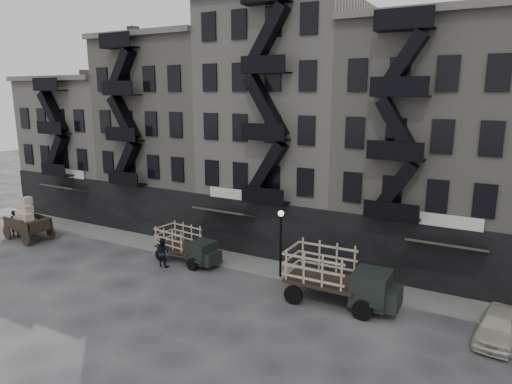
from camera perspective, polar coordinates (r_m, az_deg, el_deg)
The scene contains 14 objects.
ground at distance 27.52m, azimuth -5.14°, elevation -11.41°, with size 140.00×140.00×0.00m, color #38383A.
sidewalk at distance 30.41m, azimuth -1.12°, elevation -8.82°, with size 55.00×2.50×0.15m, color slate.
building_west at distance 46.23m, azimuth -19.12°, elevation 5.42°, with size 10.00×11.35×13.20m.
building_midwest at distance 39.20m, azimuth -9.39°, elevation 7.01°, with size 10.00×11.35×16.20m.
building_center at distance 33.82m, azimuth 4.07°, elevation 8.00°, with size 10.00×11.35×18.20m.
building_mideast at distance 31.03m, azimuth 21.05°, elevation 4.95°, with size 10.00×11.35×16.20m.
lamp_post at distance 27.21m, azimuth 3.11°, elevation -5.38°, with size 0.36×0.36×4.28m.
horse at distance 41.44m, azimuth -27.43°, elevation -3.46°, with size 0.81×1.78×1.51m, color beige.
wagon at distance 38.94m, azimuth -26.81°, elevation -2.68°, with size 4.04×2.50×3.24m.
stake_truck_west at distance 30.64m, azimuth -8.67°, elevation -6.30°, with size 4.83×2.40×2.34m.
stake_truck_east at distance 24.80m, azimuth 10.28°, elevation -10.04°, with size 5.99×2.55×2.98m.
car_east at distance 24.22m, azimuth 28.00°, elevation -14.57°, with size 1.64×4.07×1.39m, color #BCBAA8.
pedestrian_west at distance 40.45m, azimuth -27.93°, elevation -3.48°, with size 0.74×0.49×2.03m, color black.
pedestrian_mid at distance 30.30m, azimuth -11.59°, elevation -7.38°, with size 0.93×0.73×1.92m, color black.
Camera 1 is at (14.35, -20.69, 11.10)m, focal length 32.00 mm.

